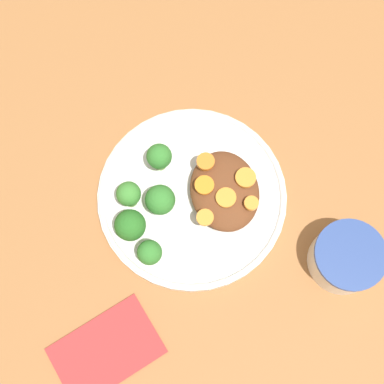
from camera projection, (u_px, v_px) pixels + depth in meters
ground_plane at (192, 198)px, 0.75m from camera, size 4.00×4.00×0.00m
plate at (192, 196)px, 0.74m from camera, size 0.26×0.26×0.02m
dip_bowl at (346, 258)px, 0.69m from camera, size 0.09×0.09×0.06m
stew_mound at (225, 191)px, 0.72m from camera, size 0.09×0.11×0.03m
broccoli_floret_0 at (159, 157)px, 0.72m from camera, size 0.03×0.03×0.05m
broccoli_floret_1 at (129, 195)px, 0.70m from camera, size 0.03×0.03×0.05m
broccoli_floret_2 at (160, 200)px, 0.70m from camera, size 0.04×0.04×0.05m
broccoli_floret_3 at (150, 253)px, 0.69m from camera, size 0.03×0.03×0.04m
broccoli_floret_4 at (130, 226)px, 0.69m from camera, size 0.04×0.04×0.06m
carrot_slice_0 at (251, 203)px, 0.69m from camera, size 0.02×0.02×0.01m
carrot_slice_1 at (226, 198)px, 0.70m from camera, size 0.03×0.03×0.00m
carrot_slice_2 at (206, 162)px, 0.71m from camera, size 0.02×0.02×0.01m
carrot_slice_3 at (246, 181)px, 0.70m from camera, size 0.03×0.03×0.01m
carrot_slice_4 at (205, 217)px, 0.69m from camera, size 0.02×0.02×0.00m
carrot_slice_5 at (204, 183)px, 0.70m from camera, size 0.03×0.03×0.00m
napkin at (106, 350)px, 0.69m from camera, size 0.16×0.13×0.01m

